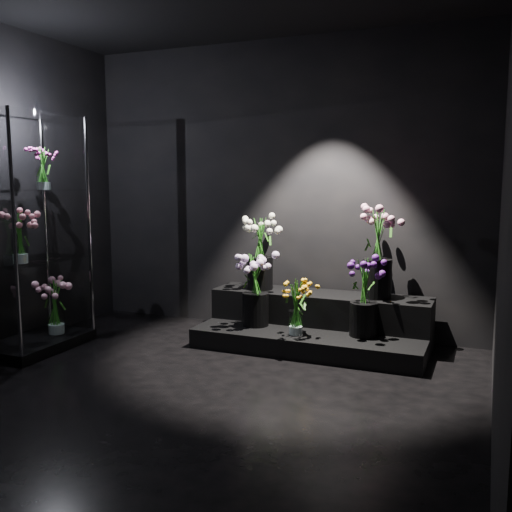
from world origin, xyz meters
The scene contains 13 objects.
floor centered at (0.00, 0.00, 0.00)m, with size 4.00×4.00×0.00m, color black.
wall_back centered at (0.00, 2.00, 1.40)m, with size 4.00×4.00×0.00m, color black.
wall_right centered at (2.00, 0.00, 1.40)m, with size 4.00×4.00×0.00m, color black.
display_riser centered at (0.52, 1.60, 0.18)m, with size 2.00×0.89×0.44m.
display_case centered at (-1.71, 0.52, 1.01)m, with size 0.55×0.92×2.03m.
bouquet_orange_bells centered at (0.44, 1.25, 0.42)m, with size 0.34×0.34×0.48m.
bouquet_lilac centered at (0.00, 1.41, 0.54)m, with size 0.43×0.43×0.65m.
bouquet_purple centered at (0.98, 1.44, 0.54)m, with size 0.36×0.36×0.66m.
bouquet_cream_roses centered at (-0.07, 1.70, 0.84)m, with size 0.43×0.43×0.70m.
bouquet_pink_roses centered at (1.03, 1.72, 0.90)m, with size 0.47×0.47×0.78m.
bouquet_case_pink centered at (-1.65, 0.32, 1.02)m, with size 0.34×0.34×0.43m.
bouquet_case_magenta centered at (-1.68, 0.66, 1.58)m, with size 0.21×0.21×0.36m.
bouquet_case_base_pink centered at (-1.66, 0.71, 0.35)m, with size 0.43×0.43×0.49m.
Camera 1 is at (1.94, -3.24, 1.49)m, focal length 40.00 mm.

